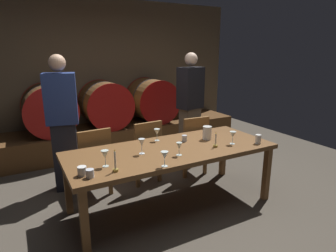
{
  "coord_description": "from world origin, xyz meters",
  "views": [
    {
      "loc": [
        -1.4,
        -2.72,
        1.79
      ],
      "look_at": [
        0.12,
        0.09,
        0.94
      ],
      "focal_mm": 30.49,
      "sensor_mm": 36.0,
      "label": 1
    }
  ],
  "objects": [
    {
      "name": "back_wall",
      "position": [
        0.0,
        2.81,
        1.36
      ],
      "size": [
        5.75,
        0.24,
        2.71
      ],
      "primitive_type": "cube",
      "color": "brown",
      "rests_on": "ground"
    },
    {
      "name": "candle_right",
      "position": [
        0.54,
        -0.27,
        0.77
      ],
      "size": [
        0.05,
        0.05,
        0.18
      ],
      "color": "olive",
      "rests_on": "dining_table"
    },
    {
      "name": "chair_right",
      "position": [
        0.8,
        0.6,
        0.49
      ],
      "size": [
        0.42,
        0.42,
        0.88
      ],
      "rotation": [
        0.0,
        0.0,
        3.09
      ],
      "color": "brown",
      "rests_on": "ground"
    },
    {
      "name": "barrel_shelf",
      "position": [
        0.0,
        2.26,
        0.22
      ],
      "size": [
        5.17,
        0.9,
        0.44
      ],
      "primitive_type": "cube",
      "color": "brown",
      "rests_on": "ground"
    },
    {
      "name": "cup_far_right",
      "position": [
        1.07,
        -0.4,
        0.77
      ],
      "size": [
        0.07,
        0.07,
        0.11
      ],
      "primitive_type": "cylinder",
      "color": "white",
      "rests_on": "dining_table"
    },
    {
      "name": "cup_center_right",
      "position": [
        0.34,
        0.08,
        0.76
      ],
      "size": [
        0.06,
        0.06,
        0.08
      ],
      "primitive_type": "cylinder",
      "color": "silver",
      "rests_on": "dining_table"
    },
    {
      "name": "cup_center_left",
      "position": [
        -0.91,
        -0.39,
        0.76
      ],
      "size": [
        0.07,
        0.07,
        0.08
      ],
      "primitive_type": "cylinder",
      "color": "silver",
      "rests_on": "dining_table"
    },
    {
      "name": "wine_glass_right",
      "position": [
        0.06,
        0.27,
        0.83
      ],
      "size": [
        0.07,
        0.07,
        0.15
      ],
      "color": "silver",
      "rests_on": "dining_table"
    },
    {
      "name": "cup_far_left",
      "position": [
        -0.96,
        -0.31,
        0.76
      ],
      "size": [
        0.08,
        0.08,
        0.08
      ],
      "primitive_type": "cylinder",
      "color": "white",
      "rests_on": "dining_table"
    },
    {
      "name": "wine_barrel_left",
      "position": [
        -0.93,
        2.26,
        0.84
      ],
      "size": [
        0.83,
        0.77,
        0.83
      ],
      "color": "#513319",
      "rests_on": "barrel_shelf"
    },
    {
      "name": "dining_table",
      "position": [
        0.09,
        -0.06,
        0.66
      ],
      "size": [
        2.34,
        0.95,
        0.72
      ],
      "color": "brown",
      "rests_on": "ground"
    },
    {
      "name": "wine_barrel_right",
      "position": [
        0.95,
        2.26,
        0.84
      ],
      "size": [
        0.83,
        0.77,
        0.83
      ],
      "color": "brown",
      "rests_on": "barrel_shelf"
    },
    {
      "name": "guest_right",
      "position": [
        0.99,
        0.97,
        0.9
      ],
      "size": [
        0.43,
        0.32,
        1.76
      ],
      "rotation": [
        0.0,
        0.0,
        3.38
      ],
      "color": "brown",
      "rests_on": "ground"
    },
    {
      "name": "guest_left",
      "position": [
        -0.91,
        0.98,
        0.9
      ],
      "size": [
        0.42,
        0.31,
        1.75
      ],
      "rotation": [
        0.0,
        0.0,
        2.93
      ],
      "color": "black",
      "rests_on": "ground"
    },
    {
      "name": "chair_left",
      "position": [
        -0.64,
        0.64,
        0.49
      ],
      "size": [
        0.43,
        0.43,
        0.88
      ],
      "rotation": [
        0.0,
        0.0,
        3.21
      ],
      "color": "brown",
      "rests_on": "ground"
    },
    {
      "name": "wine_glass_center_right",
      "position": [
        0.05,
        -0.29,
        0.82
      ],
      "size": [
        0.06,
        0.06,
        0.14
      ],
      "color": "silver",
      "rests_on": "dining_table"
    },
    {
      "name": "ground_plane",
      "position": [
        0.0,
        0.0,
        0.0
      ],
      "size": [
        7.47,
        7.47,
        0.0
      ],
      "primitive_type": "plane",
      "color": "#4C443A"
    },
    {
      "name": "candle_left",
      "position": [
        -0.68,
        -0.38,
        0.78
      ],
      "size": [
        0.05,
        0.05,
        0.22
      ],
      "color": "olive",
      "rests_on": "dining_table"
    },
    {
      "name": "chair_center",
      "position": [
        0.08,
        0.68,
        0.49
      ],
      "size": [
        0.43,
        0.43,
        0.88
      ],
      "rotation": [
        0.0,
        0.0,
        3.22
      ],
      "color": "brown",
      "rests_on": "ground"
    },
    {
      "name": "wine_glass_far_right",
      "position": [
        0.79,
        -0.27,
        0.83
      ],
      "size": [
        0.08,
        0.08,
        0.15
      ],
      "color": "silver",
      "rests_on": "dining_table"
    },
    {
      "name": "pitcher",
      "position": [
        0.64,
        0.02,
        0.8
      ],
      "size": [
        0.11,
        0.11,
        0.16
      ],
      "color": "white",
      "rests_on": "dining_table"
    },
    {
      "name": "wine_glass_left",
      "position": [
        -0.28,
        -0.07,
        0.84
      ],
      "size": [
        0.07,
        0.07,
        0.17
      ],
      "color": "white",
      "rests_on": "dining_table"
    },
    {
      "name": "wine_glass_far_left",
      "position": [
        -0.72,
        -0.21,
        0.84
      ],
      "size": [
        0.07,
        0.07,
        0.16
      ],
      "color": "silver",
      "rests_on": "dining_table"
    },
    {
      "name": "wine_glass_center_left",
      "position": [
        -0.23,
        -0.48,
        0.83
      ],
      "size": [
        0.07,
        0.07,
        0.15
      ],
      "color": "silver",
      "rests_on": "dining_table"
    },
    {
      "name": "wine_barrel_center",
      "position": [
        0.02,
        2.26,
        0.84
      ],
      "size": [
        0.83,
        0.77,
        0.83
      ],
      "color": "brown",
      "rests_on": "barrel_shelf"
    }
  ]
}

